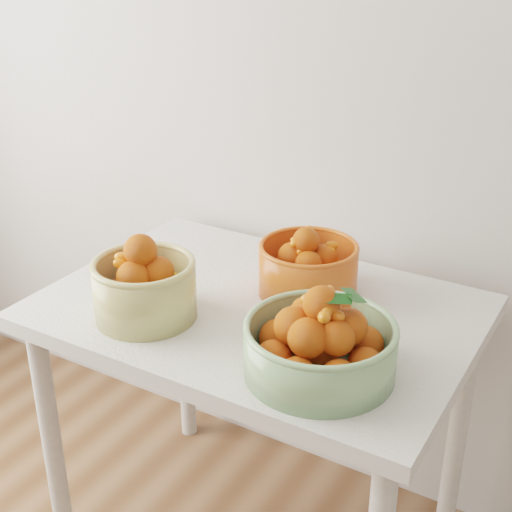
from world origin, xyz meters
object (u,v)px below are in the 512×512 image
(bowl_green, at_px, (320,344))
(bowl_orange, at_px, (308,268))
(table, at_px, (258,340))
(bowl_cream, at_px, (144,286))

(bowl_green, xyz_separation_m, bowl_orange, (-0.18, 0.29, 0.00))
(table, xyz_separation_m, bowl_cream, (-0.19, -0.17, 0.17))
(table, distance_m, bowl_orange, 0.21)
(bowl_green, relative_size, bowl_orange, 1.28)
(bowl_cream, distance_m, bowl_orange, 0.39)
(table, xyz_separation_m, bowl_orange, (0.07, 0.12, 0.16))
(bowl_orange, bearing_deg, bowl_green, -59.27)
(table, distance_m, bowl_green, 0.35)
(bowl_cream, height_order, bowl_green, bowl_cream)
(bowl_cream, bearing_deg, bowl_orange, 47.34)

